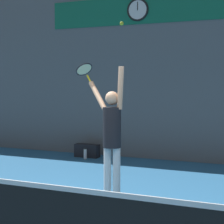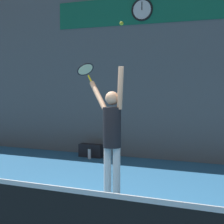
% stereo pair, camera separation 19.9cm
% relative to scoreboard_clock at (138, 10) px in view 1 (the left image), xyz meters
% --- Properties ---
extents(ground_plane, '(18.00, 18.00, 0.00)m').
position_rel_scoreboard_clock_xyz_m(ground_plane, '(0.84, -4.96, -3.85)').
color(ground_plane, teal).
extents(back_wall, '(18.00, 0.10, 5.00)m').
position_rel_scoreboard_clock_xyz_m(back_wall, '(0.84, 0.08, -1.35)').
color(back_wall, slate).
rests_on(back_wall, ground_plane).
extents(sponsor_banner, '(6.65, 0.02, 0.72)m').
position_rel_scoreboard_clock_xyz_m(sponsor_banner, '(0.84, 0.02, -0.00)').
color(sponsor_banner, '#146B4C').
extents(scoreboard_clock, '(0.59, 0.05, 0.59)m').
position_rel_scoreboard_clock_xyz_m(scoreboard_clock, '(0.00, 0.00, 0.00)').
color(scoreboard_clock, white).
extents(tennis_player, '(0.87, 0.56, 2.24)m').
position_rel_scoreboard_clock_xyz_m(tennis_player, '(0.90, -3.71, -2.72)').
color(tennis_player, white).
rests_on(tennis_player, ground_plane).
extents(tennis_racket, '(0.41, 0.41, 0.38)m').
position_rel_scoreboard_clock_xyz_m(tennis_racket, '(0.15, -3.25, -1.64)').
color(tennis_racket, yellow).
extents(tennis_ball, '(0.07, 0.07, 0.07)m').
position_rel_scoreboard_clock_xyz_m(tennis_ball, '(1.09, -3.75, -0.91)').
color(tennis_ball, '#CCDB2D').
extents(water_bottle, '(0.08, 0.08, 0.30)m').
position_rel_scoreboard_clock_xyz_m(water_bottle, '(-1.18, -0.68, -3.71)').
color(water_bottle, silver).
rests_on(water_bottle, ground_plane).
extents(equipment_bag, '(0.66, 0.26, 0.34)m').
position_rel_scoreboard_clock_xyz_m(equipment_bag, '(-1.26, -0.42, -3.67)').
color(equipment_bag, black).
rests_on(equipment_bag, ground_plane).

